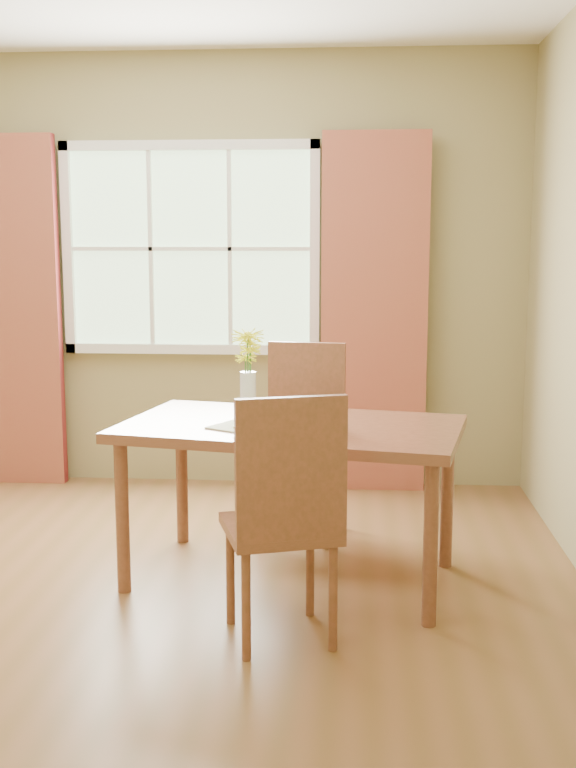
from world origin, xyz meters
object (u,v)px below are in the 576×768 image
(chair_far, at_px, (303,430))
(flower_vase, at_px, (248,360))
(croissant_sandwich, at_px, (273,413))
(water_glass, at_px, (334,418))
(chair_near, at_px, (285,510))
(dining_table, at_px, (291,440))

(chair_far, distance_m, flower_vase, 0.66)
(flower_vase, bearing_deg, croissant_sandwich, -68.78)
(chair_far, relative_size, croissant_sandwich, 5.58)
(croissant_sandwich, relative_size, flower_vase, 0.45)
(croissant_sandwich, height_order, water_glass, croissant_sandwich)
(chair_near, relative_size, chair_far, 0.99)
(croissant_sandwich, xyz_separation_m, flower_vase, (-0.16, 0.40, 0.17))
(dining_table, height_order, chair_far, chair_far)
(chair_near, distance_m, water_glass, 0.64)
(dining_table, bearing_deg, water_glass, -23.44)
(dining_table, xyz_separation_m, water_glass, (0.20, -0.14, 0.13))
(chair_near, xyz_separation_m, water_glass, (0.17, 0.57, 0.24))
(dining_table, distance_m, croissant_sandwich, 0.21)
(chair_far, distance_m, water_glass, 0.90)
(chair_far, height_order, croissant_sandwich, chair_far)
(chair_near, bearing_deg, flower_vase, 86.70)
(chair_near, distance_m, flower_vase, 1.10)
(water_glass, distance_m, flower_vase, 0.62)
(water_glass, bearing_deg, dining_table, 145.35)
(dining_table, relative_size, water_glass, 13.54)
(dining_table, relative_size, chair_far, 1.62)
(croissant_sandwich, bearing_deg, flower_vase, 90.30)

